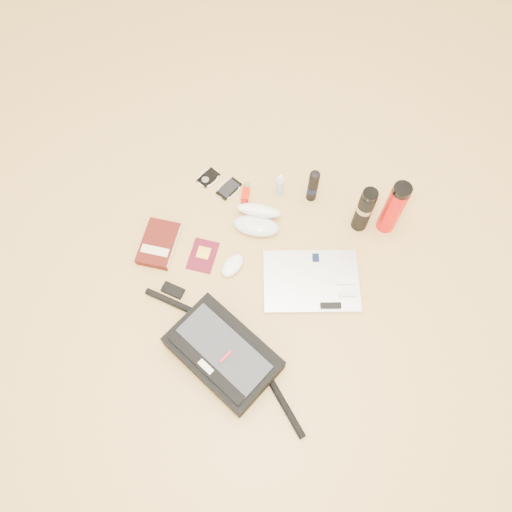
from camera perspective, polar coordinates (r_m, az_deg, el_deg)
name	(u,v)px	position (r m, az deg, el deg)	size (l,w,h in m)	color
ground	(251,293)	(1.93, -0.57, -4.24)	(4.00, 4.00, 0.00)	tan
messenger_bag	(223,353)	(1.82, -3.84, -11.03)	(0.73, 0.39, 0.11)	black
laptop	(312,282)	(1.95, 6.36, -2.92)	(0.43, 0.36, 0.04)	silver
book	(159,244)	(2.03, -11.01, 1.38)	(0.15, 0.21, 0.04)	#410D09
passport	(203,255)	(2.00, -6.10, 0.07)	(0.11, 0.15, 0.01)	#4E0A19
mouse	(232,265)	(1.96, -2.71, -1.08)	(0.09, 0.12, 0.04)	white
sunglasses_case	(257,218)	(2.03, 0.17, 4.32)	(0.21, 0.18, 0.11)	silver
ipod	(208,178)	(2.18, -5.46, 8.91)	(0.10, 0.11, 0.01)	black
phone	(229,189)	(2.14, -3.11, 7.68)	(0.11, 0.12, 0.01)	black
inhaler	(246,194)	(2.12, -1.20, 7.13)	(0.04, 0.11, 0.03)	#C11703
spray_bottle	(280,186)	(2.09, 2.75, 8.01)	(0.04, 0.04, 0.12)	#9AB7CC
aerosol_can	(313,186)	(2.06, 6.53, 7.99)	(0.05, 0.05, 0.18)	black
thermos_black	(364,210)	(1.99, 12.28, 5.18)	(0.06, 0.06, 0.25)	black
thermos_red	(393,208)	(2.00, 15.43, 5.30)	(0.09, 0.09, 0.28)	red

